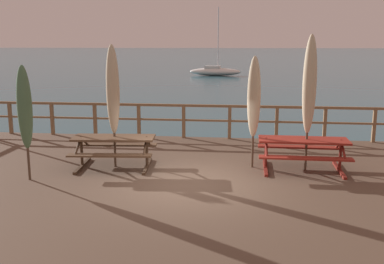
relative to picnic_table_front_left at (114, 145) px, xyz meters
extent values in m
plane|color=#2D5B6B|center=(1.97, -1.08, -1.35)|extent=(600.00, 600.00, 0.00)
cube|color=brown|center=(1.97, -1.08, -0.95)|extent=(16.51, 9.75, 0.79)
cube|color=brown|center=(1.97, 3.64, 0.49)|extent=(16.21, 0.09, 0.08)
cube|color=brown|center=(1.97, 3.64, 0.02)|extent=(16.21, 0.07, 0.06)
cube|color=brown|center=(-4.66, 3.64, -0.03)|extent=(0.10, 0.10, 1.05)
cube|color=brown|center=(-3.19, 3.64, -0.03)|extent=(0.10, 0.10, 1.05)
cube|color=brown|center=(-1.71, 3.64, -0.03)|extent=(0.10, 0.10, 1.05)
cube|color=brown|center=(-0.24, 3.64, -0.03)|extent=(0.10, 0.10, 1.05)
cube|color=brown|center=(1.23, 3.64, -0.03)|extent=(0.10, 0.10, 1.05)
cube|color=brown|center=(2.71, 3.64, -0.03)|extent=(0.10, 0.10, 1.05)
cube|color=brown|center=(4.18, 3.64, -0.03)|extent=(0.10, 0.10, 1.05)
cube|color=brown|center=(5.65, 3.64, -0.03)|extent=(0.10, 0.10, 1.05)
cube|color=brown|center=(7.13, 3.64, -0.03)|extent=(0.10, 0.10, 1.05)
cube|color=brown|center=(0.00, 0.00, 0.18)|extent=(2.03, 0.94, 0.05)
cube|color=brown|center=(0.05, -0.56, -0.12)|extent=(1.99, 0.46, 0.04)
cube|color=brown|center=(-0.05, 0.56, -0.12)|extent=(1.99, 0.46, 0.04)
cube|color=#432F1F|center=(-0.80, -0.07, -0.53)|extent=(0.21, 1.40, 0.06)
cylinder|color=#432F1F|center=(-0.80, -0.07, -0.19)|extent=(0.07, 0.07, 0.74)
cylinder|color=#432F1F|center=(-0.78, -0.35, 0.03)|extent=(0.11, 0.63, 0.37)
cylinder|color=#432F1F|center=(-0.83, 0.21, 0.03)|extent=(0.11, 0.63, 0.37)
cube|color=#432F1F|center=(0.80, 0.07, -0.53)|extent=(0.21, 1.40, 0.06)
cylinder|color=#432F1F|center=(0.80, 0.07, -0.19)|extent=(0.07, 0.07, 0.74)
cylinder|color=#432F1F|center=(0.83, -0.21, 0.03)|extent=(0.11, 0.63, 0.37)
cylinder|color=#432F1F|center=(0.78, 0.35, 0.03)|extent=(0.11, 0.63, 0.37)
cube|color=maroon|center=(4.57, 0.27, 0.18)|extent=(2.12, 0.78, 0.05)
cube|color=maroon|center=(4.57, -0.29, -0.12)|extent=(2.11, 0.30, 0.04)
cube|color=maroon|center=(4.58, 0.83, -0.12)|extent=(2.11, 0.30, 0.04)
cube|color=maroon|center=(3.70, 0.28, -0.53)|extent=(0.10, 1.40, 0.06)
cylinder|color=maroon|center=(3.70, 0.28, -0.19)|extent=(0.07, 0.07, 0.74)
cylinder|color=maroon|center=(3.69, 0.00, 0.03)|extent=(0.06, 0.63, 0.37)
cylinder|color=maroon|center=(3.70, 0.56, 0.03)|extent=(0.06, 0.63, 0.37)
cube|color=maroon|center=(5.45, 0.26, -0.53)|extent=(0.10, 1.40, 0.06)
cylinder|color=maroon|center=(5.45, 0.26, -0.19)|extent=(0.07, 0.07, 0.74)
cylinder|color=maroon|center=(5.44, -0.02, 0.03)|extent=(0.06, 0.63, 0.37)
cylinder|color=maroon|center=(5.45, 0.54, 0.03)|extent=(0.06, 0.63, 0.37)
cylinder|color=#4C3828|center=(0.01, 0.05, 0.85)|extent=(0.06, 0.06, 2.83)
ellipsoid|color=#CCB793|center=(0.01, 0.05, 1.36)|extent=(0.32, 0.32, 2.15)
cylinder|color=#7A6E58|center=(0.01, 0.05, 1.19)|extent=(0.21, 0.21, 0.05)
cone|color=#4C3828|center=(0.01, 0.05, 2.34)|extent=(0.10, 0.10, 0.14)
cylinder|color=#4C3828|center=(4.65, 0.27, 0.96)|extent=(0.06, 0.06, 3.05)
ellipsoid|color=#CCB793|center=(4.65, 0.27, 1.50)|extent=(0.32, 0.32, 2.32)
cylinder|color=#7A6E58|center=(4.65, 0.27, 1.33)|extent=(0.21, 0.21, 0.05)
cone|color=#4C3828|center=(4.65, 0.27, 2.56)|extent=(0.10, 0.10, 0.14)
cylinder|color=#4C3828|center=(3.38, 0.38, 0.73)|extent=(0.06, 0.06, 2.57)
ellipsoid|color=#CCB793|center=(3.38, 0.38, 1.18)|extent=(0.32, 0.32, 1.96)
cylinder|color=#7A6E58|center=(3.38, 0.38, 1.04)|extent=(0.21, 0.21, 0.05)
cone|color=#4C3828|center=(3.38, 0.38, 2.08)|extent=(0.10, 0.10, 0.14)
cylinder|color=#4C3828|center=(-1.60, -1.23, 0.65)|extent=(0.06, 0.06, 2.42)
ellipsoid|color=#4C704C|center=(-1.60, -1.23, 1.08)|extent=(0.32, 0.32, 1.84)
cylinder|color=#2D432D|center=(-1.60, -1.23, 0.94)|extent=(0.21, 0.21, 0.05)
cone|color=#4C3828|center=(-1.60, -1.23, 1.93)|extent=(0.10, 0.10, 0.14)
ellipsoid|color=white|center=(-0.26, 41.82, -0.90)|extent=(6.13, 2.21, 0.90)
cube|color=silver|center=(-0.56, 41.85, -0.40)|extent=(1.89, 1.25, 0.36)
cylinder|color=silver|center=(0.04, 41.80, 2.87)|extent=(0.10, 0.10, 7.00)
camera|label=1|loc=(3.14, -10.35, 2.47)|focal=41.75mm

